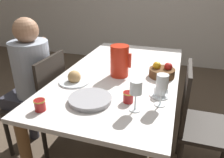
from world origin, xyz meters
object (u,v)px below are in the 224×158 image
(jam_jar_amber, at_px, (40,105))
(serving_tray, at_px, (90,99))
(red_pitcher, at_px, (120,61))
(jam_jar_red, at_px, (128,97))
(chair_person_side, at_px, (42,102))
(bread_plate, at_px, (74,79))
(wine_glass_water, at_px, (162,83))
(wine_glass_juice, at_px, (136,89))
(fruit_bowl, at_px, (162,72))
(person_seated, at_px, (30,77))
(teacup_near_person, at_px, (160,92))
(chair_opposite, at_px, (200,122))

(jam_jar_amber, bearing_deg, serving_tray, 37.30)
(red_pitcher, height_order, jam_jar_red, red_pitcher)
(chair_person_side, distance_m, jam_jar_amber, 0.65)
(bread_plate, bearing_deg, wine_glass_water, -11.65)
(wine_glass_juice, distance_m, fruit_bowl, 0.55)
(person_seated, xyz_separation_m, wine_glass_water, (1.08, -0.20, 0.19))
(serving_tray, bearing_deg, red_pitcher, 82.44)
(chair_person_side, distance_m, teacup_near_person, 1.02)
(jam_jar_red, relative_size, fruit_bowl, 0.34)
(person_seated, relative_size, bread_plate, 5.34)
(jam_jar_amber, relative_size, jam_jar_red, 1.00)
(teacup_near_person, distance_m, jam_jar_red, 0.22)
(person_seated, distance_m, wine_glass_water, 1.11)
(teacup_near_person, bearing_deg, serving_tray, -152.92)
(serving_tray, bearing_deg, teacup_near_person, 27.08)
(jam_jar_amber, relative_size, fruit_bowl, 0.34)
(person_seated, xyz_separation_m, jam_jar_amber, (0.43, -0.47, 0.08))
(jam_jar_amber, bearing_deg, teacup_near_person, 31.14)
(person_seated, bearing_deg, serving_tray, -113.51)
(person_seated, xyz_separation_m, teacup_near_person, (1.06, -0.09, 0.07))
(jam_jar_amber, bearing_deg, chair_person_side, 126.93)
(bread_plate, height_order, jam_jar_red, bread_plate)
(fruit_bowl, bearing_deg, red_pitcher, -165.38)
(person_seated, distance_m, fruit_bowl, 1.07)
(bread_plate, distance_m, jam_jar_red, 0.47)
(person_seated, xyz_separation_m, red_pitcher, (0.72, 0.15, 0.17))
(wine_glass_water, xyz_separation_m, wine_glass_juice, (-0.13, -0.10, -0.01))
(person_seated, bearing_deg, jam_jar_red, -104.05)
(chair_person_side, bearing_deg, fruit_bowl, -75.51)
(jam_jar_red, distance_m, fruit_bowl, 0.48)
(person_seated, bearing_deg, jam_jar_amber, -137.38)
(red_pitcher, distance_m, jam_jar_red, 0.42)
(wine_glass_water, relative_size, serving_tray, 0.74)
(person_seated, xyz_separation_m, bread_plate, (0.44, -0.07, 0.07))
(bread_plate, xyz_separation_m, jam_jar_amber, (-0.02, -0.40, 0.01))
(red_pitcher, height_order, wine_glass_juice, red_pitcher)
(teacup_near_person, xyz_separation_m, jam_jar_amber, (-0.63, -0.38, 0.01))
(chair_opposite, xyz_separation_m, jam_jar_amber, (-0.93, -0.57, 0.30))
(bread_plate, bearing_deg, fruit_bowl, 27.07)
(serving_tray, bearing_deg, wine_glass_water, 12.39)
(jam_jar_red, height_order, fruit_bowl, fruit_bowl)
(chair_person_side, relative_size, person_seated, 0.76)
(jam_jar_amber, bearing_deg, wine_glass_water, 22.57)
(chair_opposite, relative_size, bread_plate, 4.07)
(wine_glass_water, distance_m, wine_glass_juice, 0.16)
(wine_glass_water, xyz_separation_m, jam_jar_amber, (-0.65, -0.27, -0.11))
(chair_opposite, distance_m, wine_glass_juice, 0.70)
(bread_plate, bearing_deg, jam_jar_amber, -92.19)
(jam_jar_amber, height_order, jam_jar_red, same)
(chair_person_side, xyz_separation_m, bread_plate, (0.36, -0.06, 0.29))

